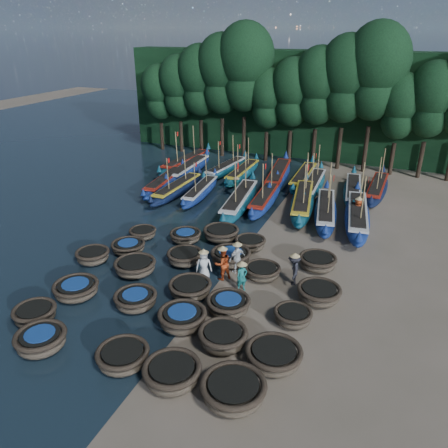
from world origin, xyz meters
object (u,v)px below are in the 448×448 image
at_px(long_boat_5, 266,198).
at_px(coracle_14, 293,316).
at_px(coracle_3, 172,373).
at_px(fisherman_5, 236,187).
at_px(long_boat_4, 239,201).
at_px(fisherman_6, 358,209).
at_px(long_boat_11, 226,169).
at_px(coracle_0, 35,314).
at_px(coracle_24, 318,262).
at_px(long_boat_16, 353,191).
at_px(coracle_11, 135,266).
at_px(coracle_19, 319,293).
at_px(coracle_12, 190,288).
at_px(long_boat_2, 177,189).
at_px(long_boat_12, 242,173).
at_px(coracle_6, 136,299).
at_px(coracle_8, 223,337).
at_px(coracle_21, 186,236).
at_px(long_boat_14, 303,177).
at_px(coracle_5, 76,289).
at_px(coracle_10, 93,256).
at_px(long_boat_15, 313,185).
at_px(fisherman_3, 294,269).
at_px(coracle_15, 128,247).
at_px(long_boat_17, 377,189).
at_px(coracle_18, 262,271).
at_px(long_boat_9, 186,162).
at_px(coracle_1, 41,340).
at_px(coracle_20, 143,233).
at_px(coracle_4, 233,390).
at_px(fisherman_0, 204,264).
at_px(long_boat_3, 201,191).
at_px(long_boat_10, 189,169).
at_px(coracle_2, 123,357).
at_px(coracle_7, 182,318).
at_px(coracle_22, 221,233).
at_px(coracle_16, 185,257).
at_px(coracle_9, 274,356).
at_px(long_boat_6, 302,202).
at_px(long_boat_1, 165,182).
at_px(fisherman_2, 223,263).
at_px(coracle_17, 231,257).

bearing_deg(long_boat_5, coracle_14, -71.76).
xyz_separation_m(coracle_3, fisherman_5, (-4.79, 18.92, 0.32)).
distance_m(long_boat_4, fisherman_6, 8.10).
bearing_deg(long_boat_11, coracle_0, -81.88).
relative_size(coracle_24, long_boat_11, 0.32).
distance_m(long_boat_16, fisherman_5, 8.91).
distance_m(coracle_11, fisherman_5, 12.79).
bearing_deg(long_boat_5, coracle_19, -64.99).
xyz_separation_m(coracle_0, coracle_12, (5.37, 4.47, -0.01)).
xyz_separation_m(long_boat_2, long_boat_12, (3.23, 5.79, -0.00)).
bearing_deg(long_boat_12, coracle_6, -84.22).
height_order(coracle_8, coracle_12, coracle_8).
height_order(coracle_21, long_boat_14, long_boat_14).
xyz_separation_m(coracle_5, coracle_10, (-1.40, 3.06, -0.01)).
height_order(coracle_5, long_boat_15, long_boat_15).
bearing_deg(coracle_19, fisherman_3, 145.08).
height_order(coracle_15, coracle_19, coracle_19).
relative_size(coracle_19, long_boat_17, 0.26).
distance_m(coracle_18, long_boat_9, 20.00).
bearing_deg(coracle_8, coracle_1, -156.07).
height_order(coracle_12, coracle_20, coracle_12).
relative_size(coracle_4, long_boat_17, 0.30).
bearing_deg(fisherman_0, long_boat_4, 74.85).
bearing_deg(long_boat_3, long_boat_10, 120.79).
relative_size(coracle_10, long_boat_12, 0.27).
height_order(coracle_2, long_boat_9, long_boat_9).
xyz_separation_m(coracle_8, coracle_19, (2.95, 4.72, -0.02)).
height_order(coracle_14, fisherman_3, fisherman_3).
distance_m(coracle_7, coracle_22, 8.67).
relative_size(coracle_4, coracle_16, 1.25).
xyz_separation_m(coracle_9, long_boat_11, (-10.75, 21.54, 0.08)).
relative_size(coracle_11, coracle_12, 0.92).
relative_size(long_boat_2, long_boat_4, 0.87).
height_order(coracle_0, fisherman_5, fisherman_5).
xyz_separation_m(coracle_8, long_boat_6, (-0.40, 15.69, 0.14)).
distance_m(long_boat_14, long_boat_16, 4.65).
bearing_deg(long_boat_4, coracle_12, -88.02).
xyz_separation_m(coracle_12, long_boat_1, (-8.77, 13.13, 0.12)).
relative_size(coracle_6, coracle_15, 1.07).
xyz_separation_m(long_boat_12, fisherman_2, (4.74, -15.87, 0.42)).
xyz_separation_m(coracle_9, long_boat_15, (-2.70, 20.02, 0.11)).
xyz_separation_m(coracle_1, long_boat_3, (-1.51, 18.19, 0.02)).
height_order(coracle_9, fisherman_6, fisherman_6).
distance_m(coracle_11, long_boat_2, 11.90).
bearing_deg(coracle_17, coracle_21, 156.52).
xyz_separation_m(coracle_0, coracle_11, (1.75, 5.24, -0.00)).
bearing_deg(coracle_14, coracle_5, -169.25).
bearing_deg(long_boat_10, coracle_4, -61.34).
distance_m(coracle_22, long_boat_10, 13.12).
height_order(coracle_6, long_boat_4, long_boat_4).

